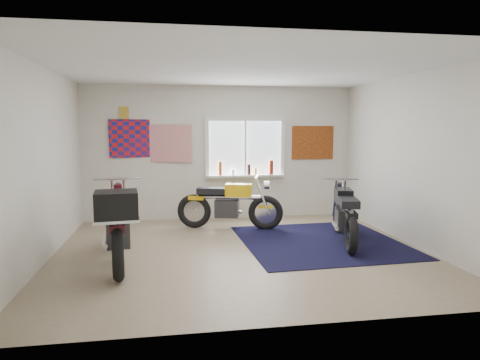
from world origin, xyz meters
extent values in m
plane|color=#9E896B|center=(0.00, 0.00, 0.00)|extent=(5.50, 5.50, 0.00)
plane|color=white|center=(0.00, 0.00, 2.70)|extent=(5.50, 5.50, 0.00)
plane|color=silver|center=(0.00, 2.50, 1.35)|extent=(5.50, 0.00, 5.50)
plane|color=silver|center=(0.00, -2.50, 1.35)|extent=(5.50, 0.00, 5.50)
plane|color=silver|center=(-2.75, 0.00, 1.35)|extent=(0.00, 5.00, 5.00)
plane|color=silver|center=(2.75, 0.00, 1.35)|extent=(0.00, 5.00, 5.00)
cube|color=black|center=(1.38, 0.33, 0.01)|extent=(2.61, 2.70, 0.01)
cube|color=white|center=(0.50, 2.48, 1.45)|extent=(1.50, 0.02, 1.10)
cube|color=white|center=(0.50, 2.47, 2.04)|extent=(1.66, 0.06, 0.08)
cube|color=white|center=(0.50, 2.47, 0.86)|extent=(1.66, 0.06, 0.08)
cube|color=white|center=(-0.29, 2.47, 1.45)|extent=(0.08, 0.06, 1.10)
cube|color=white|center=(1.29, 2.47, 1.45)|extent=(0.08, 0.06, 1.10)
cube|color=white|center=(0.50, 2.47, 1.45)|extent=(0.04, 0.06, 1.10)
cube|color=white|center=(0.50, 2.41, 0.88)|extent=(1.60, 0.16, 0.04)
cylinder|color=#934315|center=(-0.02, 2.40, 1.04)|extent=(0.07, 0.07, 0.28)
cylinder|color=silver|center=(0.24, 2.40, 0.96)|extent=(0.06, 0.06, 0.12)
cylinder|color=black|center=(0.57, 2.40, 1.01)|extent=(0.06, 0.06, 0.22)
cylinder|color=gold|center=(0.71, 2.40, 0.97)|extent=(0.05, 0.05, 0.14)
cylinder|color=maroon|center=(1.04, 2.40, 1.05)|extent=(0.09, 0.09, 0.30)
plane|color=red|center=(-1.70, 2.48, 1.65)|extent=(1.00, 0.07, 1.00)
plane|color=red|center=(-1.05, 2.46, 1.55)|extent=(0.90, 0.09, 0.90)
cube|color=gold|center=(-1.90, 2.48, 2.15)|extent=(0.18, 0.02, 0.24)
cube|color=#A54C14|center=(1.95, 2.48, 1.55)|extent=(0.90, 0.03, 0.70)
torus|color=black|center=(0.68, 1.32, 0.31)|extent=(0.65, 0.29, 0.64)
torus|color=black|center=(-0.60, 1.68, 0.31)|extent=(0.65, 0.29, 0.64)
cylinder|color=silver|center=(0.68, 1.32, 0.31)|extent=(0.13, 0.12, 0.10)
cylinder|color=silver|center=(-0.60, 1.68, 0.31)|extent=(0.13, 0.12, 0.10)
cylinder|color=silver|center=(0.04, 1.50, 0.59)|extent=(1.18, 0.41, 0.09)
cube|color=#2A2A2C|center=(-0.01, 1.51, 0.38)|extent=(0.49, 0.37, 0.32)
cylinder|color=silver|center=(0.03, 1.66, 0.29)|extent=(0.52, 0.21, 0.07)
cube|color=yellow|center=(0.20, 1.45, 0.72)|extent=(0.53, 0.37, 0.23)
cube|color=black|center=(-0.28, 1.59, 0.71)|extent=(0.58, 0.40, 0.11)
cube|color=yellow|center=(-0.56, 1.67, 0.57)|extent=(0.32, 0.22, 0.08)
cube|color=yellow|center=(0.68, 1.32, 0.43)|extent=(0.29, 0.20, 0.05)
cylinder|color=silver|center=(0.51, 1.37, 0.97)|extent=(0.19, 0.58, 0.03)
cylinder|color=silver|center=(0.70, 1.31, 0.82)|extent=(0.13, 0.17, 0.15)
torus|color=black|center=(1.92, 0.91, 0.30)|extent=(0.27, 0.62, 0.61)
torus|color=black|center=(1.58, -0.40, 0.30)|extent=(0.27, 0.62, 0.61)
cylinder|color=silver|center=(1.92, 0.91, 0.30)|extent=(0.12, 0.13, 0.11)
cylinder|color=silver|center=(1.58, -0.40, 0.30)|extent=(0.12, 0.13, 0.11)
cylinder|color=silver|center=(1.75, 0.26, 0.60)|extent=(0.39, 1.21, 0.09)
cube|color=#2A2A2C|center=(1.74, 0.21, 0.39)|extent=(0.37, 0.49, 0.33)
cylinder|color=silver|center=(1.59, 0.25, 0.29)|extent=(0.20, 0.53, 0.07)
cube|color=black|center=(1.79, 0.42, 0.74)|extent=(0.36, 0.53, 0.23)
cube|color=black|center=(1.67, -0.07, 0.72)|extent=(0.40, 0.58, 0.12)
cube|color=black|center=(1.59, -0.35, 0.58)|extent=(0.22, 0.32, 0.08)
cube|color=black|center=(1.92, 0.91, 0.42)|extent=(0.20, 0.30, 0.05)
cylinder|color=silver|center=(1.88, 0.74, 0.99)|extent=(0.59, 0.18, 0.03)
cylinder|color=silver|center=(1.92, 0.93, 0.83)|extent=(0.17, 0.13, 0.16)
torus|color=black|center=(-1.83, 0.53, 0.35)|extent=(0.21, 0.71, 0.70)
torus|color=black|center=(-1.67, -0.98, 0.35)|extent=(0.21, 0.71, 0.70)
cylinder|color=silver|center=(-1.83, 0.53, 0.35)|extent=(0.12, 0.13, 0.12)
cylinder|color=silver|center=(-1.67, -0.98, 0.35)|extent=(0.12, 0.13, 0.12)
cylinder|color=silver|center=(-1.75, -0.23, 0.67)|extent=(0.24, 1.37, 0.10)
cube|color=#2A2A2C|center=(-1.74, -0.28, 0.43)|extent=(0.35, 0.52, 0.37)
cylinder|color=silver|center=(-1.92, -0.30, 0.32)|extent=(0.14, 0.60, 0.08)
cube|color=#460B13|center=(-1.77, -0.03, 0.82)|extent=(0.34, 0.57, 0.26)
cube|color=black|center=(-1.71, -0.60, 0.80)|extent=(0.36, 0.62, 0.13)
cube|color=#460B13|center=(-1.68, -0.93, 0.65)|extent=(0.21, 0.34, 0.09)
cube|color=#460B13|center=(-1.83, 0.53, 0.48)|extent=(0.18, 0.32, 0.05)
cylinder|color=silver|center=(-1.81, 0.33, 1.10)|extent=(0.67, 0.11, 0.04)
cylinder|color=silver|center=(-1.83, 0.55, 0.93)|extent=(0.18, 0.13, 0.17)
cube|color=black|center=(-1.66, -1.09, 0.95)|extent=(0.53, 0.50, 0.32)
camera|label=1|loc=(-1.02, -6.19, 1.84)|focal=32.00mm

